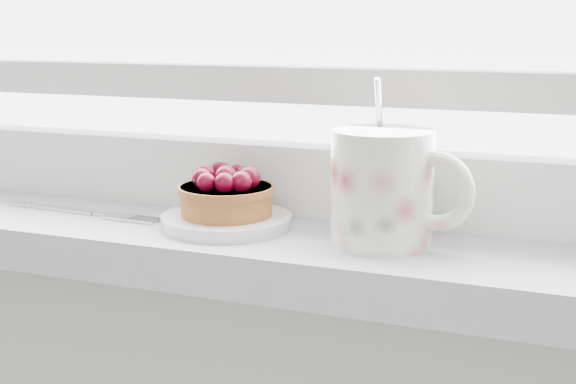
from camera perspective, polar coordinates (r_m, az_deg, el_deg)
The scene contains 4 objects.
saucer at distance 0.76m, azimuth -4.39°, elevation -2.07°, with size 0.12×0.12×0.01m, color white.
raspberry_tart at distance 0.76m, azimuth -4.41°, elevation -0.10°, with size 0.09×0.09×0.05m.
floral_mug at distance 0.70m, azimuth 6.96°, elevation 0.47°, with size 0.13×0.10×0.14m.
fork at distance 0.84m, azimuth -14.45°, elevation -1.36°, with size 0.19×0.03×0.00m.
Camera 1 is at (0.31, 1.22, 1.13)m, focal length 50.00 mm.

